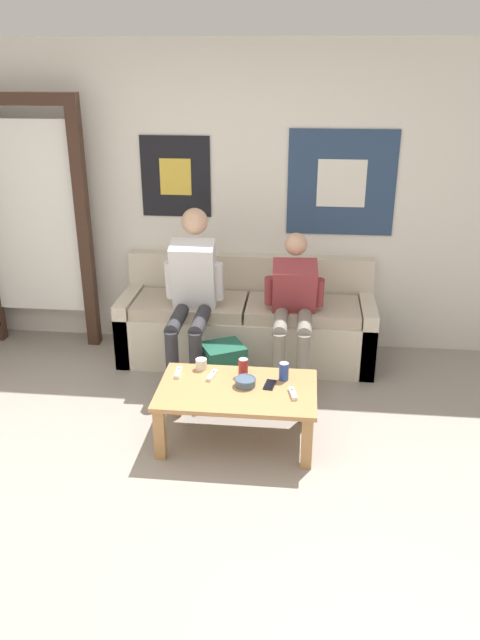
{
  "coord_description": "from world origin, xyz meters",
  "views": [
    {
      "loc": [
        0.63,
        -2.84,
        2.39
      ],
      "look_at": [
        0.2,
        1.19,
        0.69
      ],
      "focal_mm": 35.0,
      "sensor_mm": 36.0,
      "label": 1
    }
  ],
  "objects_px": {
    "ceramic_bowl": "(245,381)",
    "game_controller_near_left": "(212,375)",
    "coffee_table": "(237,397)",
    "person_seated_adult": "(192,290)",
    "drink_can_red": "(243,367)",
    "cell_phone": "(270,385)",
    "game_controller_near_right": "(293,394)",
    "backpack": "(224,371)",
    "person_seated_teen": "(293,305)",
    "game_controller_far_center": "(178,373)",
    "couch": "(247,324)",
    "drink_can_blue": "(284,371)",
    "pillar_candle": "(201,364)"
  },
  "relations": [
    {
      "from": "couch",
      "to": "backpack",
      "type": "bearing_deg",
      "value": -99.28
    },
    {
      "from": "couch",
      "to": "game_controller_near_left",
      "type": "distance_m",
      "value": 1.15
    },
    {
      "from": "couch",
      "to": "cell_phone",
      "type": "relative_size",
      "value": 14.68
    },
    {
      "from": "coffee_table",
      "to": "person_seated_adult",
      "type": "distance_m",
      "value": 1.1
    },
    {
      "from": "cell_phone",
      "to": "drink_can_red",
      "type": "bearing_deg",
      "value": 146.98
    },
    {
      "from": "pillar_candle",
      "to": "drink_can_red",
      "type": "bearing_deg",
      "value": -12.47
    },
    {
      "from": "coffee_table",
      "to": "game_controller_far_center",
      "type": "bearing_deg",
      "value": 160.17
    },
    {
      "from": "coffee_table",
      "to": "person_seated_teen",
      "type": "xyz_separation_m",
      "value": [
        0.34,
        0.91,
        0.31
      ]
    },
    {
      "from": "drink_can_red",
      "to": "game_controller_near_left",
      "type": "height_order",
      "value": "drink_can_red"
    },
    {
      "from": "person_seated_adult",
      "to": "drink_can_red",
      "type": "bearing_deg",
      "value": -56.95
    },
    {
      "from": "person_seated_teen",
      "to": "cell_phone",
      "type": "xyz_separation_m",
      "value": [
        -0.13,
        -0.85,
        -0.24
      ]
    },
    {
      "from": "backpack",
      "to": "cell_phone",
      "type": "distance_m",
      "value": 0.69
    },
    {
      "from": "couch",
      "to": "game_controller_far_center",
      "type": "xyz_separation_m",
      "value": [
        -0.37,
        -1.12,
        0.1
      ]
    },
    {
      "from": "game_controller_near_left",
      "to": "game_controller_far_center",
      "type": "relative_size",
      "value": 1.02
    },
    {
      "from": "person_seated_adult",
      "to": "backpack",
      "type": "bearing_deg",
      "value": -47.76
    },
    {
      "from": "game_controller_far_center",
      "to": "cell_phone",
      "type": "xyz_separation_m",
      "value": [
        0.63,
        -0.09,
        -0.01
      ]
    },
    {
      "from": "drink_can_red",
      "to": "cell_phone",
      "type": "height_order",
      "value": "drink_can_red"
    },
    {
      "from": "person_seated_teen",
      "to": "game_controller_far_center",
      "type": "xyz_separation_m",
      "value": [
        -0.76,
        -0.75,
        -0.23
      ]
    },
    {
      "from": "drink_can_red",
      "to": "game_controller_far_center",
      "type": "height_order",
      "value": "drink_can_red"
    },
    {
      "from": "cell_phone",
      "to": "pillar_candle",
      "type": "bearing_deg",
      "value": 158.85
    },
    {
      "from": "ceramic_bowl",
      "to": "cell_phone",
      "type": "height_order",
      "value": "ceramic_bowl"
    },
    {
      "from": "ceramic_bowl",
      "to": "cell_phone",
      "type": "distance_m",
      "value": 0.16
    },
    {
      "from": "drink_can_red",
      "to": "game_controller_near_left",
      "type": "relative_size",
      "value": 0.84
    },
    {
      "from": "game_controller_near_left",
      "to": "person_seated_adult",
      "type": "bearing_deg",
      "value": 109.07
    },
    {
      "from": "person_seated_adult",
      "to": "drink_can_blue",
      "type": "bearing_deg",
      "value": -45.37
    },
    {
      "from": "ceramic_bowl",
      "to": "drink_can_blue",
      "type": "relative_size",
      "value": 1.16
    },
    {
      "from": "couch",
      "to": "cell_phone",
      "type": "distance_m",
      "value": 1.25
    },
    {
      "from": "drink_can_red",
      "to": "game_controller_far_center",
      "type": "relative_size",
      "value": 0.85
    },
    {
      "from": "ceramic_bowl",
      "to": "game_controller_near_left",
      "type": "distance_m",
      "value": 0.26
    },
    {
      "from": "coffee_table",
      "to": "game_controller_far_center",
      "type": "xyz_separation_m",
      "value": [
        -0.42,
        0.15,
        0.08
      ]
    },
    {
      "from": "coffee_table",
      "to": "backpack",
      "type": "height_order",
      "value": "backpack"
    },
    {
      "from": "ceramic_bowl",
      "to": "cell_phone",
      "type": "bearing_deg",
      "value": 7.35
    },
    {
      "from": "drink_can_blue",
      "to": "cell_phone",
      "type": "distance_m",
      "value": 0.14
    },
    {
      "from": "ceramic_bowl",
      "to": "game_controller_near_left",
      "type": "height_order",
      "value": "ceramic_bowl"
    },
    {
      "from": "person_seated_teen",
      "to": "game_controller_near_right",
      "type": "distance_m",
      "value": 0.99
    },
    {
      "from": "ceramic_bowl",
      "to": "drink_can_blue",
      "type": "distance_m",
      "value": 0.28
    },
    {
      "from": "ceramic_bowl",
      "to": "backpack",
      "type": "bearing_deg",
      "value": 111.26
    },
    {
      "from": "game_controller_near_right",
      "to": "person_seated_teen",
      "type": "bearing_deg",
      "value": 91.79
    },
    {
      "from": "coffee_table",
      "to": "person_seated_teen",
      "type": "height_order",
      "value": "person_seated_teen"
    },
    {
      "from": "person_seated_teen",
      "to": "coffee_table",
      "type": "bearing_deg",
      "value": -110.4
    },
    {
      "from": "person_seated_teen",
      "to": "backpack",
      "type": "bearing_deg",
      "value": -148.73
    },
    {
      "from": "person_seated_adult",
      "to": "drink_can_blue",
      "type": "distance_m",
      "value": 1.11
    },
    {
      "from": "person_seated_teen",
      "to": "backpack",
      "type": "xyz_separation_m",
      "value": [
        -0.5,
        -0.31,
        -0.44
      ]
    },
    {
      "from": "ceramic_bowl",
      "to": "game_controller_far_center",
      "type": "height_order",
      "value": "ceramic_bowl"
    },
    {
      "from": "person_seated_adult",
      "to": "ceramic_bowl",
      "type": "relative_size",
      "value": 9.17
    },
    {
      "from": "person_seated_teen",
      "to": "game_controller_near_right",
      "type": "xyz_separation_m",
      "value": [
        0.03,
        -0.96,
        -0.23
      ]
    },
    {
      "from": "game_controller_near_right",
      "to": "drink_can_red",
      "type": "bearing_deg",
      "value": 145.44
    },
    {
      "from": "coffee_table",
      "to": "ceramic_bowl",
      "type": "bearing_deg",
      "value": 37.55
    },
    {
      "from": "pillar_candle",
      "to": "drink_can_blue",
      "type": "relative_size",
      "value": 0.7
    },
    {
      "from": "game_controller_near_right",
      "to": "cell_phone",
      "type": "height_order",
      "value": "game_controller_near_right"
    }
  ]
}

